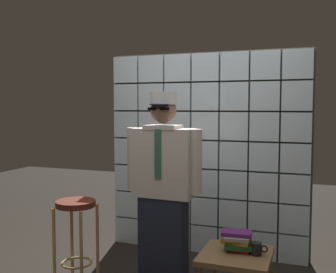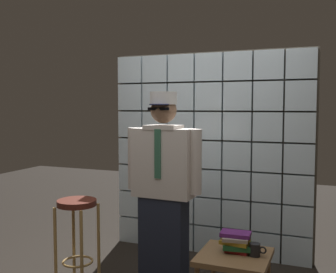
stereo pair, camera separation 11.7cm
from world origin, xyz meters
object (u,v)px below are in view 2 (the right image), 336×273
Objects in this scene: standing_person at (164,188)px; side_table at (234,263)px; bar_stool at (77,223)px; coffee_mug at (255,250)px; book_stack at (236,242)px.

standing_person is 3.30× the size of side_table.
standing_person is at bearing 18.69° from bar_stool.
coffee_mug is (1.54, 0.03, -0.04)m from bar_stool.
book_stack is at bearing 166.81° from coffee_mug.
book_stack reaches higher than coffee_mug.
bar_stool is 6.22× the size of coffee_mug.
bar_stool is 3.16× the size of book_stack.
side_table is at bearing 0.35° from bar_stool.
bar_stool is (-0.72, -0.24, -0.31)m from standing_person.
bar_stool is 1.54m from coffee_mug.
book_stack is (1.39, 0.06, -0.01)m from bar_stool.
standing_person is at bearing 165.38° from coffee_mug.
book_stack is 1.97× the size of coffee_mug.
side_table is 0.15m from book_stack.
bar_stool is at bearing -159.30° from standing_person.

